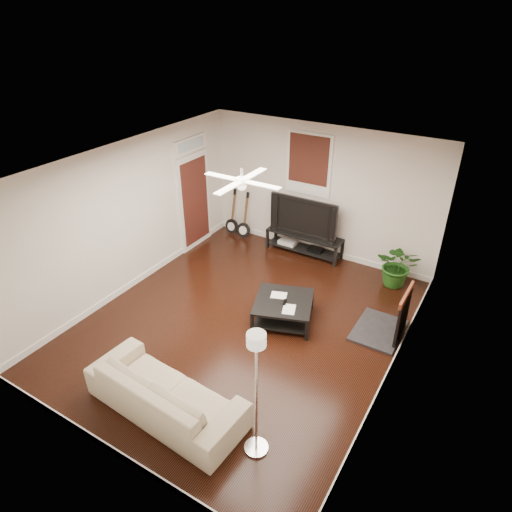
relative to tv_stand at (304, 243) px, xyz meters
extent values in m
cube|color=black|center=(0.21, -2.78, -0.23)|extent=(5.00, 6.00, 0.01)
cube|color=white|center=(0.21, -2.78, 2.57)|extent=(5.00, 6.00, 0.01)
cube|color=silver|center=(0.21, 0.22, 1.17)|extent=(5.00, 0.01, 2.80)
cube|color=silver|center=(0.21, -5.78, 1.17)|extent=(5.00, 0.01, 2.80)
cube|color=silver|center=(-2.29, -2.78, 1.17)|extent=(0.01, 6.00, 2.80)
cube|color=silver|center=(2.71, -2.78, 1.17)|extent=(0.01, 6.00, 2.80)
cube|color=#B26439|center=(2.70, -1.78, 1.17)|extent=(0.02, 2.20, 2.80)
cube|color=black|center=(2.41, -1.78, 0.23)|extent=(0.80, 1.10, 0.92)
cube|color=#34160E|center=(-0.09, 0.19, 1.72)|extent=(1.00, 0.06, 1.30)
cube|color=white|center=(-2.25, -0.88, 1.02)|extent=(0.08, 1.00, 2.50)
cube|color=black|center=(0.00, 0.00, 0.00)|extent=(1.68, 0.45, 0.47)
imported|color=black|center=(0.00, 0.02, 0.66)|extent=(1.50, 0.20, 0.86)
cube|color=black|center=(0.73, -2.34, -0.03)|extent=(1.23, 1.23, 0.40)
imported|color=#C4AA93|center=(0.33, -4.90, 0.09)|extent=(2.31, 1.03, 0.66)
imported|color=#1E5217|center=(2.09, -0.22, 0.21)|extent=(0.90, 0.81, 0.88)
camera|label=1|loc=(3.57, -7.95, 4.64)|focal=31.57mm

